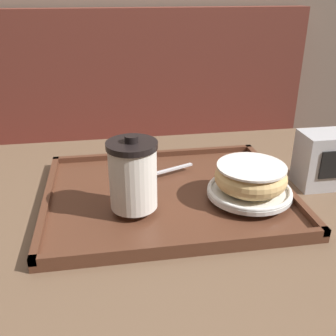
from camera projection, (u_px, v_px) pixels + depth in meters
name	position (u px, v px, depth m)	size (l,w,h in m)	color
booth_bench	(114.00, 183.00, 1.67)	(1.68, 0.44, 1.00)	brown
cafe_table	(166.00, 268.00, 0.81)	(0.97, 0.70, 0.71)	brown
serving_tray	(168.00, 195.00, 0.75)	(0.46, 0.36, 0.02)	#512D1E
coffee_cup_front	(133.00, 175.00, 0.65)	(0.08, 0.08, 0.13)	white
plate_with_chocolate_donut	(249.00, 191.00, 0.71)	(0.15, 0.15, 0.01)	white
donut_chocolate_glazed	(251.00, 177.00, 0.70)	(0.13, 0.13, 0.04)	#DBB270
spoon	(144.00, 175.00, 0.78)	(0.15, 0.07, 0.01)	silver
napkin_dispenser	(326.00, 160.00, 0.78)	(0.11, 0.07, 0.11)	#B7B7BC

